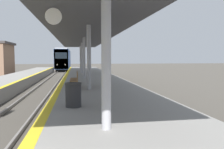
# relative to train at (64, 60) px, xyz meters

# --- Properties ---
(train) EXTENTS (2.60, 16.44, 4.51)m
(train) POSITION_rel_train_xyz_m (0.00, 0.00, 0.00)
(train) COLOR black
(train) RESTS_ON ground
(station_canopy) EXTENTS (4.75, 33.62, 3.64)m
(station_canopy) POSITION_rel_train_xyz_m (3.29, -30.10, 2.09)
(station_canopy) COLOR #99999E
(station_canopy) RESTS_ON platform_right
(trash_bin) EXTENTS (0.57, 0.57, 0.83)m
(trash_bin) POSITION_rel_train_xyz_m (2.50, -41.00, -0.98)
(trash_bin) COLOR #262628
(trash_bin) RESTS_ON platform_right
(bench) EXTENTS (0.44, 1.95, 0.92)m
(bench) POSITION_rel_train_xyz_m (2.54, -35.94, -0.91)
(bench) COLOR brown
(bench) RESTS_ON platform_right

